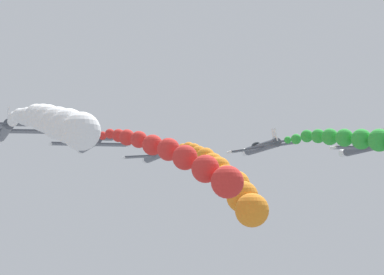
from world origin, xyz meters
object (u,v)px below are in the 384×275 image
object	(u,v)px
airplane_left_inner	(89,144)
airplane_lead	(156,155)
airplane_left_outer	(4,131)
airplane_right_outer	(365,147)
airplane_right_inner	(262,147)

from	to	relation	value
airplane_left_inner	airplane_lead	bearing A→B (deg)	42.31
airplane_lead	airplane_left_inner	bearing A→B (deg)	-137.69
airplane_lead	airplane_left_outer	size ratio (longest dim) A/B	1.00
airplane_left_inner	airplane_left_outer	world-z (taller)	airplane_left_inner
airplane_left_outer	airplane_right_outer	bearing A→B (deg)	-0.17
airplane_right_outer	airplane_left_inner	bearing A→B (deg)	164.01
airplane_lead	airplane_right_inner	size ratio (longest dim) A/B	1.00
airplane_left_inner	airplane_left_outer	xyz separation A→B (m)	(-10.63, -8.92, -0.24)
airplane_left_outer	airplane_left_inner	bearing A→B (deg)	40.01
airplane_right_outer	airplane_left_outer	bearing A→B (deg)	179.83
airplane_right_inner	airplane_right_outer	bearing A→B (deg)	-39.42
airplane_lead	airplane_right_outer	size ratio (longest dim) A/B	1.00
airplane_lead	airplane_left_inner	xyz separation A→B (m)	(-11.11, -10.12, -0.24)
airplane_left_inner	airplane_right_outer	bearing A→B (deg)	-15.99
airplane_right_inner	airplane_lead	bearing A→B (deg)	133.80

